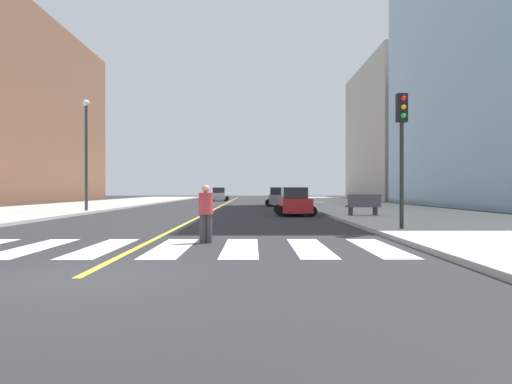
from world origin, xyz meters
TOP-DOWN VIEW (x-y plane):
  - ground_plane at (0.00, 0.00)m, footprint 220.00×220.00m
  - sidewalk_kerb_east at (12.20, 20.00)m, footprint 10.00×120.00m
  - sidewalk_kerb_west at (-12.20, 20.00)m, footprint 10.00×120.00m
  - crosswalk_paint at (0.00, 4.00)m, footprint 13.50×4.00m
  - lane_divider_paint at (0.00, 40.00)m, footprint 0.16×80.00m
  - parking_garage_concrete at (28.60, 60.31)m, footprint 18.00×24.00m
  - car_gray_nearest at (5.35, 34.01)m, footprint 2.49×3.93m
  - car_silver_second at (-1.60, 52.95)m, footprint 2.54×4.07m
  - car_red_third at (5.48, 18.88)m, footprint 2.37×3.75m
  - traffic_light_near_corner at (8.27, 8.09)m, footprint 0.36×0.41m
  - park_bench at (8.90, 16.08)m, footprint 1.84×0.72m
  - pedestrian_crossing at (1.68, 5.08)m, footprint 0.41×0.41m
  - street_lamp at (-7.96, 21.75)m, footprint 0.44×0.44m

SIDE VIEW (x-z plane):
  - ground_plane at x=0.00m, z-range 0.00..0.00m
  - lane_divider_paint at x=0.00m, z-range 0.00..0.01m
  - crosswalk_paint at x=0.00m, z-range 0.00..0.01m
  - sidewalk_kerb_east at x=12.20m, z-range 0.00..0.15m
  - sidewalk_kerb_west at x=-12.20m, z-range 0.00..0.15m
  - park_bench at x=8.90m, z-range 0.13..1.25m
  - car_red_third at x=5.48m, z-range -0.05..1.61m
  - car_gray_nearest at x=5.35m, z-range -0.06..1.68m
  - car_silver_second at x=-1.60m, z-range -0.06..1.76m
  - pedestrian_crossing at x=1.68m, z-range 0.08..1.74m
  - traffic_light_near_corner at x=8.27m, z-range 1.12..5.88m
  - street_lamp at x=-7.96m, z-range 0.81..8.11m
  - parking_garage_concrete at x=28.60m, z-range 0.00..20.44m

